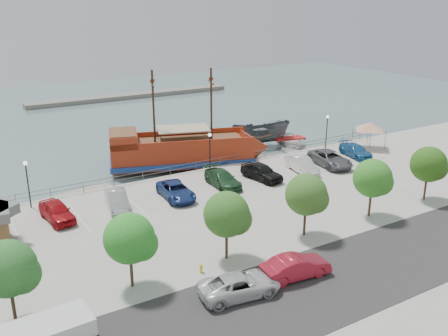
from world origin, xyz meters
TOP-DOWN VIEW (x-y plane):
  - ground at (0.00, 0.00)m, footprint 160.00×160.00m
  - land_slab at (0.00, -21.00)m, footprint 100.00×58.00m
  - street at (0.00, -16.00)m, footprint 100.00×8.00m
  - sidewalk at (0.00, -10.00)m, footprint 100.00×4.00m
  - seawall_railing at (0.00, 7.80)m, footprint 50.00×0.06m
  - far_shore at (10.00, 55.00)m, footprint 40.00×3.00m
  - pirate_ship at (0.74, 11.62)m, footprint 18.86×10.48m
  - patrol_boat at (12.06, 14.54)m, footprint 8.35×5.31m
  - speedboat at (15.30, 12.64)m, footprint 6.42×7.85m
  - dock_west at (-13.34, 9.20)m, footprint 7.75×3.72m
  - dock_mid at (9.10, 9.20)m, footprint 7.84×4.21m
  - dock_east at (16.47, 9.20)m, footprint 8.10×4.49m
  - canopy_tent at (21.00, 4.45)m, footprint 4.61×4.61m
  - street_van at (-9.69, -14.33)m, footprint 5.45×3.07m
  - street_sedan at (-5.42, -14.46)m, footprint 4.86×2.11m
  - fire_hydrant at (-10.48, -10.80)m, footprint 0.23×0.23m
  - lamp_post_left at (-18.00, 6.50)m, footprint 0.36×0.36m
  - lamp_post_mid at (0.00, 6.50)m, footprint 0.36×0.36m
  - lamp_post_right at (16.00, 6.50)m, footprint 0.36×0.36m
  - tree_a at (-21.85, -10.07)m, footprint 3.30×3.20m
  - tree_b at (-14.85, -10.07)m, footprint 3.30×3.20m
  - tree_c at (-7.85, -10.07)m, footprint 3.30×3.20m
  - tree_d at (-0.85, -10.07)m, footprint 3.30×3.20m
  - tree_e at (6.15, -10.07)m, footprint 3.30×3.20m
  - tree_f at (13.15, -10.07)m, footprint 3.30×3.20m
  - parked_car_a at (-16.63, 2.65)m, footprint 2.40×4.88m
  - parked_car_b at (-11.55, 2.50)m, footprint 2.49×4.92m
  - parked_car_c at (-6.14, 1.96)m, footprint 2.75×5.31m
  - parked_car_d at (-0.91, 2.41)m, footprint 2.32×5.24m
  - parked_car_e at (3.43, 2.01)m, footprint 2.72×5.10m
  - parked_car_f at (8.43, 1.78)m, footprint 2.45×5.07m
  - parked_car_g at (12.34, 1.73)m, footprint 3.44×6.11m
  - parked_car_h at (17.16, 2.74)m, footprint 2.73×5.11m

SIDE VIEW (x-z plane):
  - ground at x=0.00m, z-range -1.00..-1.00m
  - dock_west at x=-13.34m, z-range -1.00..-0.57m
  - dock_mid at x=9.10m, z-range -1.00..-0.57m
  - dock_east at x=16.47m, z-range -1.00..-0.55m
  - land_slab at x=0.00m, z-range -1.20..0.00m
  - far_shore at x=10.00m, z-range -1.00..-0.20m
  - speedboat at x=15.30m, z-range -1.00..0.42m
  - street at x=0.00m, z-range -0.01..0.03m
  - sidewalk at x=0.00m, z-range -0.01..0.04m
  - fire_hydrant at x=-10.48m, z-range 0.03..0.71m
  - patrol_boat at x=12.06m, z-range -1.00..2.03m
  - seawall_railing at x=0.00m, z-range 0.03..1.03m
  - parked_car_h at x=17.16m, z-range 0.00..1.41m
  - parked_car_c at x=-6.14m, z-range 0.00..1.43m
  - street_van at x=-9.69m, z-range 0.00..1.44m
  - parked_car_d at x=-0.91m, z-range 0.00..1.49m
  - parked_car_b at x=-11.55m, z-range 0.00..1.55m
  - street_sedan at x=-5.42m, z-range 0.00..1.55m
  - parked_car_a at x=-16.63m, z-range 0.00..1.60m
  - parked_car_f at x=8.43m, z-range 0.00..1.60m
  - parked_car_g at x=12.34m, z-range 0.00..1.61m
  - parked_car_e at x=3.43m, z-range 0.00..1.65m
  - pirate_ship at x=0.74m, z-range -4.89..6.81m
  - lamp_post_left at x=-18.00m, z-range 0.80..5.08m
  - lamp_post_mid at x=0.00m, z-range 0.80..5.08m
  - lamp_post_right at x=16.00m, z-range 0.80..5.08m
  - canopy_tent at x=21.00m, z-range 1.37..5.06m
  - tree_a at x=-21.85m, z-range 0.80..5.80m
  - tree_b at x=-14.85m, z-range 0.80..5.80m
  - tree_c at x=-7.85m, z-range 0.80..5.80m
  - tree_d at x=-0.85m, z-range 0.80..5.80m
  - tree_e at x=6.15m, z-range 0.80..5.80m
  - tree_f at x=13.15m, z-range 0.80..5.80m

